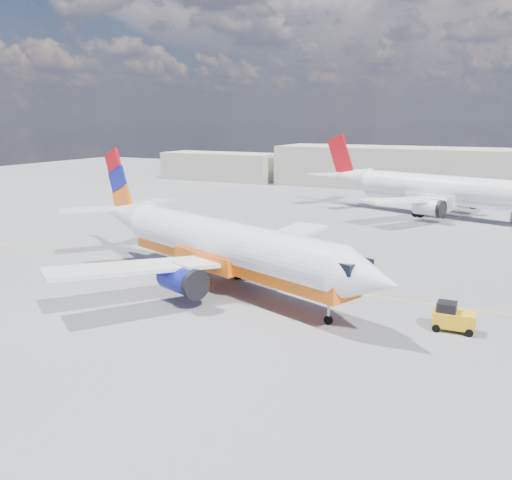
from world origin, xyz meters
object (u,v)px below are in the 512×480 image
at_px(second_jet, 435,190).
at_px(traffic_cone, 211,283).
at_px(main_jet, 218,244).
at_px(gse_tug, 453,318).

distance_m(second_jet, traffic_cone, 45.33).
bearing_deg(traffic_cone, main_jet, 4.46).
relative_size(second_jet, traffic_cone, 71.31).
height_order(gse_tug, traffic_cone, gse_tug).
relative_size(main_jet, traffic_cone, 68.63).
distance_m(second_jet, gse_tug, 46.56).
bearing_deg(traffic_cone, gse_tug, -4.83).
distance_m(gse_tug, traffic_cone, 19.57).
bearing_deg(main_jet, second_jet, 98.45).
bearing_deg(traffic_cone, second_jet, 76.53).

